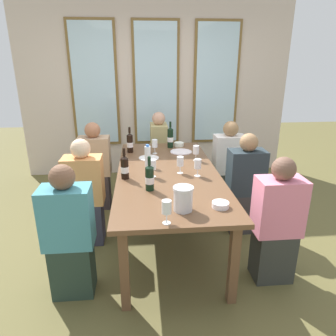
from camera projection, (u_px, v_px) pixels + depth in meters
name	position (u px, v px, depth m)	size (l,w,h in m)	color
ground_plane	(168.00, 235.00, 3.38)	(12.00, 12.00, 0.00)	brown
back_wall_with_windows	(156.00, 84.00, 4.83)	(4.22, 0.10, 2.90)	beige
dining_table	(168.00, 178.00, 3.16)	(1.02, 2.23, 0.74)	brown
white_plate_0	(181.00, 152.00, 3.79)	(0.27, 0.27, 0.01)	white
white_plate_1	(149.00, 158.00, 3.55)	(0.23, 0.23, 0.01)	white
metal_pitcher	(183.00, 199.00, 2.30)	(0.16, 0.16, 0.19)	silver
wine_bottle_0	(170.00, 137.00, 3.95)	(0.08, 0.08, 0.34)	black
wine_bottle_1	(130.00, 143.00, 3.75)	(0.08, 0.08, 0.31)	black
wine_bottle_2	(150.00, 178.00, 2.66)	(0.08, 0.08, 0.31)	black
wine_bottle_3	(125.00, 167.00, 2.92)	(0.08, 0.08, 0.30)	black
tasting_bowl_0	(220.00, 205.00, 2.37)	(0.13, 0.13, 0.04)	white
tasting_bowl_1	(179.00, 144.00, 4.05)	(0.13, 0.13, 0.05)	white
water_bottle	(148.00, 156.00, 3.25)	(0.06, 0.06, 0.24)	white
wine_glass_0	(198.00, 164.00, 2.98)	(0.07, 0.07, 0.17)	white
wine_glass_1	(196.00, 150.00, 3.44)	(0.07, 0.07, 0.17)	white
wine_glass_2	(155.00, 144.00, 3.69)	(0.07, 0.07, 0.17)	white
wine_glass_3	(180.00, 162.00, 3.05)	(0.07, 0.07, 0.17)	white
wine_glass_4	(167.00, 208.00, 2.11)	(0.07, 0.07, 0.17)	white
wine_glass_5	(153.00, 165.00, 2.95)	(0.07, 0.07, 0.17)	white
seated_person_0	(69.00, 236.00, 2.39)	(0.38, 0.24, 1.11)	#25382D
seated_person_1	(276.00, 224.00, 2.56)	(0.38, 0.24, 1.11)	#31332E
seated_person_2	(85.00, 195.00, 3.10)	(0.38, 0.24, 1.11)	#322F40
seated_person_3	(245.00, 186.00, 3.32)	(0.38, 0.24, 1.11)	#333132
seated_person_4	(96.00, 168.00, 3.86)	(0.38, 0.24, 1.11)	#332C2E
seated_person_5	(228.00, 166.00, 3.93)	(0.38, 0.24, 1.11)	#343831
seated_person_6	(159.00, 151.00, 4.58)	(0.24, 0.38, 1.11)	#253136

